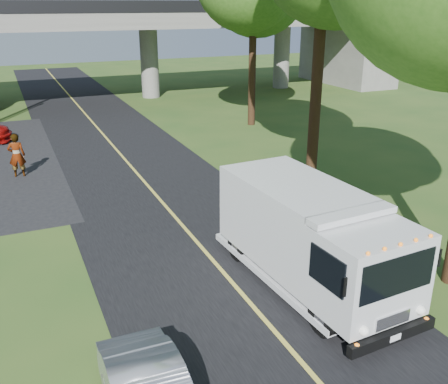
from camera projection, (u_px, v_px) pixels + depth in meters
ground at (296, 357)px, 10.71m from camera, size 120.00×120.00×0.00m
road at (160, 200)px, 19.26m from camera, size 7.00×90.00×0.02m
lane_line at (160, 199)px, 19.25m from camera, size 0.12×90.00×0.01m
overpass at (69, 40)px, 36.46m from camera, size 54.00×10.00×7.30m
step_van at (309, 235)px, 13.00m from camera, size 2.72×6.53×2.69m
pedestrian at (17, 155)px, 21.53m from camera, size 0.74×0.53×1.92m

